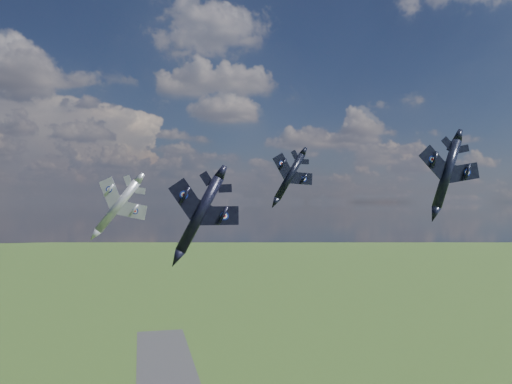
{
  "coord_description": "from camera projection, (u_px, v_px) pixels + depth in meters",
  "views": [
    {
      "loc": [
        -12.96,
        -69.34,
        80.46
      ],
      "look_at": [
        6.39,
        13.3,
        82.22
      ],
      "focal_mm": 35.0,
      "sensor_mm": 36.0,
      "label": 1
    }
  ],
  "objects": [
    {
      "name": "jet_high_navy",
      "position": [
        290.0,
        176.0,
        104.49
      ],
      "size": [
        12.34,
        16.07,
        8.25
      ],
      "primitive_type": null,
      "rotation": [
        0.0,
        0.55,
        0.1
      ],
      "color": "black"
    },
    {
      "name": "jet_lead_navy",
      "position": [
        200.0,
        214.0,
        72.63
      ],
      "size": [
        14.6,
        18.29,
        8.53
      ],
      "primitive_type": null,
      "rotation": [
        0.0,
        0.48,
        -0.16
      ],
      "color": "black"
    },
    {
      "name": "jet_left_silver",
      "position": [
        118.0,
        206.0,
        92.48
      ],
      "size": [
        15.28,
        18.56,
        9.79
      ],
      "primitive_type": null,
      "rotation": [
        0.0,
        0.68,
        -0.3
      ],
      "color": "#B4B6C0"
    },
    {
      "name": "jet_right_navy",
      "position": [
        447.0,
        174.0,
        69.94
      ],
      "size": [
        11.49,
        14.66,
        5.86
      ],
      "primitive_type": null,
      "rotation": [
        0.0,
        0.33,
        -0.09
      ],
      "color": "black"
    }
  ]
}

